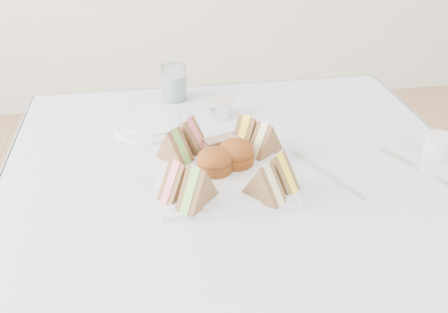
{
  "coord_description": "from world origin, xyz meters",
  "views": [
    {
      "loc": [
        -0.17,
        -0.86,
        1.33
      ],
      "look_at": [
        -0.04,
        0.01,
        0.8
      ],
      "focal_mm": 40.0,
      "sensor_mm": 36.0,
      "label": 1
    }
  ],
  "objects": [
    {
      "name": "sandwich_br_a",
      "position": [
        0.06,
        0.08,
        0.8
      ],
      "size": [
        0.09,
        0.09,
        0.08
      ],
      "primitive_type": null,
      "rotation": [
        0.0,
        0.0,
        -2.46
      ],
      "color": "brown",
      "rests_on": "serving_plate"
    },
    {
      "name": "sandwich_fl_a",
      "position": [
        -0.14,
        -0.05,
        0.8
      ],
      "size": [
        0.09,
        0.09,
        0.08
      ],
      "primitive_type": null,
      "rotation": [
        0.0,
        0.0,
        0.73
      ],
      "color": "brown",
      "rests_on": "serving_plate"
    },
    {
      "name": "sandwich_bl_a",
      "position": [
        -0.14,
        0.08,
        0.8
      ],
      "size": [
        0.09,
        0.09,
        0.08
      ],
      "primitive_type": null,
      "rotation": [
        0.0,
        0.0,
        2.3
      ],
      "color": "brown",
      "rests_on": "serving_plate"
    },
    {
      "name": "knife",
      "position": [
        0.39,
        -0.03,
        0.75
      ],
      "size": [
        0.1,
        0.2,
        0.0
      ],
      "primitive_type": "cube",
      "rotation": [
        0.0,
        0.0,
        0.43
      ],
      "color": "silver",
      "rests_on": "tablecloth"
    },
    {
      "name": "tea_strainer",
      "position": [
        -0.0,
        0.3,
        0.77
      ],
      "size": [
        0.08,
        0.08,
        0.04
      ],
      "primitive_type": "cylinder",
      "rotation": [
        0.0,
        0.0,
        -0.1
      ],
      "color": "silver",
      "rests_on": "tablecloth"
    },
    {
      "name": "fork",
      "position": [
        0.19,
        -0.03,
        0.75
      ],
      "size": [
        0.09,
        0.18,
        0.0
      ],
      "primitive_type": "cube",
      "rotation": [
        0.0,
        0.0,
        0.41
      ],
      "color": "silver",
      "rests_on": "tablecloth"
    },
    {
      "name": "table",
      "position": [
        0.0,
        0.0,
        0.37
      ],
      "size": [
        0.9,
        0.9,
        0.74
      ],
      "primitive_type": "cube",
      "color": "brown",
      "rests_on": "floor"
    },
    {
      "name": "sandwich_fl_b",
      "position": [
        -0.1,
        -0.08,
        0.8
      ],
      "size": [
        0.09,
        0.09,
        0.08
      ],
      "primitive_type": null,
      "rotation": [
        0.0,
        0.0,
        0.83
      ],
      "color": "brown",
      "rests_on": "serving_plate"
    },
    {
      "name": "tablecloth",
      "position": [
        0.0,
        0.0,
        0.74
      ],
      "size": [
        1.02,
        1.02,
        0.01
      ],
      "primitive_type": "cube",
      "color": "white",
      "rests_on": "table"
    },
    {
      "name": "sandwich_br_b",
      "position": [
        0.03,
        0.11,
        0.8
      ],
      "size": [
        0.09,
        0.1,
        0.08
      ],
      "primitive_type": null,
      "rotation": [
        0.0,
        0.0,
        -2.26
      ],
      "color": "brown",
      "rests_on": "serving_plate"
    },
    {
      "name": "sandwich_bl_b",
      "position": [
        -0.1,
        0.12,
        0.8
      ],
      "size": [
        0.1,
        0.09,
        0.08
      ],
      "primitive_type": null,
      "rotation": [
        0.0,
        0.0,
        2.5
      ],
      "color": "brown",
      "rests_on": "serving_plate"
    },
    {
      "name": "scone_right",
      "position": [
        -0.01,
        0.04,
        0.78
      ],
      "size": [
        0.11,
        0.11,
        0.05
      ],
      "primitive_type": "cylinder",
      "rotation": [
        0.0,
        0.0,
        0.5
      ],
      "color": "brown",
      "rests_on": "serving_plate"
    },
    {
      "name": "sandwich_fr_a",
      "position": [
        0.06,
        -0.05,
        0.8
      ],
      "size": [
        0.09,
        0.09,
        0.08
      ],
      "primitive_type": null,
      "rotation": [
        0.0,
        0.0,
        -0.83
      ],
      "color": "brown",
      "rests_on": "serving_plate"
    },
    {
      "name": "water_glass",
      "position": [
        -0.11,
        0.43,
        0.8
      ],
      "size": [
        0.07,
        0.07,
        0.1
      ],
      "primitive_type": "cylinder",
      "rotation": [
        0.0,
        0.0,
        0.03
      ],
      "color": "white",
      "rests_on": "tablecloth"
    },
    {
      "name": "creamer_jug",
      "position": [
        0.45,
        0.02,
        0.77
      ],
      "size": [
        0.08,
        0.08,
        0.05
      ],
      "primitive_type": "cylinder",
      "rotation": [
        0.0,
        0.0,
        -0.32
      ],
      "color": "silver",
      "rests_on": "tablecloth"
    },
    {
      "name": "serving_plate",
      "position": [
        -0.04,
        0.01,
        0.75
      ],
      "size": [
        0.28,
        0.28,
        0.01
      ],
      "primitive_type": "cube",
      "rotation": [
        0.0,
        0.0,
        -0.02
      ],
      "color": "silver",
      "rests_on": "tablecloth"
    },
    {
      "name": "side_plate",
      "position": [
        -0.18,
        0.27,
        0.75
      ],
      "size": [
        0.25,
        0.25,
        0.01
      ],
      "primitive_type": "cylinder",
      "rotation": [
        0.0,
        0.0,
        -0.43
      ],
      "color": "silver",
      "rests_on": "tablecloth"
    },
    {
      "name": "pastry_slice",
      "position": [
        -0.03,
        0.1,
        0.78
      ],
      "size": [
        0.08,
        0.05,
        0.04
      ],
      "primitive_type": "cube",
      "rotation": [
        0.0,
        0.0,
        0.3
      ],
      "color": "tan",
      "rests_on": "serving_plate"
    },
    {
      "name": "sandwich_fr_b",
      "position": [
        0.03,
        -0.09,
        0.8
      ],
      "size": [
        0.09,
        0.09,
        0.08
      ],
      "primitive_type": null,
      "rotation": [
        0.0,
        0.0,
        -0.86
      ],
      "color": "brown",
      "rests_on": "serving_plate"
    },
    {
      "name": "scone_left",
      "position": [
        -0.06,
        0.02,
        0.78
      ],
      "size": [
        0.08,
        0.08,
        0.05
      ],
      "primitive_type": "cylinder",
      "rotation": [
        0.0,
        0.0,
        0.11
      ],
      "color": "brown",
      "rests_on": "serving_plate"
    }
  ]
}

